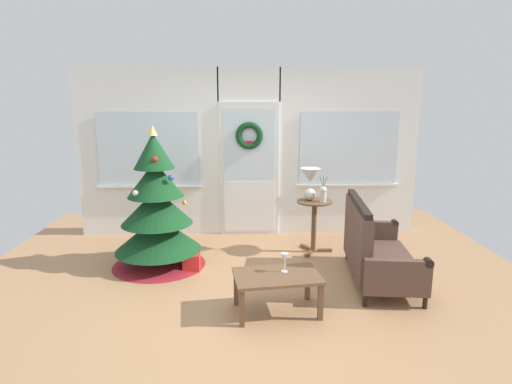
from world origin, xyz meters
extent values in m
plane|color=#AD7F56|center=(0.00, 0.00, 0.00)|extent=(6.76, 6.76, 0.00)
cube|color=white|center=(-1.52, 2.09, 1.27)|extent=(2.15, 0.08, 2.55)
cube|color=white|center=(1.52, 2.09, 1.27)|extent=(2.15, 0.08, 2.55)
cube|color=white|center=(0.00, 2.09, 2.30)|extent=(0.94, 0.08, 0.50)
cube|color=silver|center=(0.00, 2.05, 1.02)|extent=(0.90, 0.05, 2.05)
cube|color=white|center=(0.00, 2.03, 0.45)|extent=(0.78, 0.02, 0.80)
cube|color=silver|center=(0.00, 2.03, 1.40)|extent=(0.78, 0.01, 1.10)
cube|color=silver|center=(-1.52, 2.03, 1.35)|extent=(1.50, 0.01, 1.10)
cube|color=silver|center=(1.52, 2.03, 1.35)|extent=(1.50, 0.01, 1.10)
cube|color=silver|center=(-1.52, 2.02, 0.78)|extent=(1.59, 0.06, 0.03)
cube|color=silver|center=(1.52, 2.02, 0.78)|extent=(1.59, 0.06, 0.03)
torus|color=#123B1B|center=(0.00, 1.99, 1.55)|extent=(0.41, 0.09, 0.41)
cube|color=red|center=(0.00, 1.97, 1.42)|extent=(0.10, 0.02, 0.10)
cylinder|color=#4C331E|center=(-1.19, 0.78, 0.13)|extent=(0.10, 0.10, 0.26)
cone|color=maroon|center=(-1.19, 0.78, 0.05)|extent=(1.18, 1.18, 0.10)
cone|color=#14421E|center=(-1.19, 0.78, 0.42)|extent=(1.08, 1.08, 0.44)
cone|color=#14421E|center=(-1.19, 0.78, 0.77)|extent=(0.89, 0.89, 0.44)
cone|color=#14421E|center=(-1.19, 0.78, 1.12)|extent=(0.69, 0.69, 0.44)
cone|color=#14421E|center=(-1.19, 0.78, 1.47)|extent=(0.50, 0.50, 0.44)
cone|color=#E0BC4C|center=(-1.19, 0.78, 1.72)|extent=(0.12, 0.12, 0.12)
sphere|color=red|center=(-1.26, 1.11, 0.69)|extent=(0.08, 0.08, 0.08)
sphere|color=gold|center=(-0.86, 0.96, 0.78)|extent=(0.06, 0.06, 0.06)
sphere|color=silver|center=(-1.22, 1.03, 1.25)|extent=(0.07, 0.07, 0.07)
sphere|color=#264CB2|center=(-0.97, 0.65, 1.16)|extent=(0.07, 0.07, 0.07)
sphere|color=red|center=(-1.14, 0.61, 1.39)|extent=(0.06, 0.06, 0.06)
sphere|color=gold|center=(-1.15, 1.03, 1.27)|extent=(0.06, 0.06, 0.06)
sphere|color=silver|center=(-1.39, 0.58, 0.99)|extent=(0.07, 0.07, 0.07)
cylinder|color=black|center=(1.73, -0.49, 0.07)|extent=(0.05, 0.05, 0.14)
cylinder|color=black|center=(1.88, 0.85, 0.07)|extent=(0.05, 0.05, 0.14)
cylinder|color=black|center=(1.14, -0.42, 0.07)|extent=(0.05, 0.05, 0.14)
cylinder|color=black|center=(1.29, 0.91, 0.07)|extent=(0.05, 0.05, 0.14)
cube|color=brown|center=(1.51, 0.21, 0.21)|extent=(0.86, 1.36, 0.14)
cube|color=brown|center=(1.21, 0.24, 0.59)|extent=(0.26, 1.29, 0.62)
cube|color=black|center=(1.21, 0.24, 0.93)|extent=(0.22, 1.26, 0.06)
cube|color=brown|center=(1.43, -0.47, 0.33)|extent=(0.67, 0.16, 0.38)
cylinder|color=black|center=(1.72, -0.50, 0.50)|extent=(0.10, 0.10, 0.09)
cube|color=brown|center=(1.59, 0.89, 0.33)|extent=(0.67, 0.16, 0.38)
cylinder|color=black|center=(1.88, 0.86, 0.50)|extent=(0.10, 0.10, 0.09)
cylinder|color=brown|center=(0.87, 1.18, 0.72)|extent=(0.48, 0.48, 0.02)
cylinder|color=brown|center=(0.87, 1.18, 0.35)|extent=(0.07, 0.07, 0.71)
cube|color=brown|center=(1.03, 1.18, 0.02)|extent=(0.20, 0.05, 0.04)
cube|color=brown|center=(0.79, 1.32, 0.02)|extent=(0.14, 0.20, 0.04)
cube|color=brown|center=(0.79, 1.05, 0.02)|extent=(0.14, 0.20, 0.04)
sphere|color=silver|center=(0.81, 1.22, 0.81)|extent=(0.16, 0.16, 0.16)
cylinder|color=silver|center=(0.81, 1.22, 0.94)|extent=(0.02, 0.02, 0.06)
cone|color=silver|center=(0.81, 1.22, 1.07)|extent=(0.28, 0.28, 0.20)
cylinder|color=beige|center=(0.97, 1.12, 0.81)|extent=(0.09, 0.09, 0.16)
sphere|color=beige|center=(0.97, 1.12, 0.89)|extent=(0.10, 0.10, 0.10)
cylinder|color=#4C7042|center=(0.95, 1.12, 0.99)|extent=(0.07, 0.01, 0.17)
cylinder|color=#4C7042|center=(0.97, 1.12, 0.99)|extent=(0.01, 0.01, 0.18)
cylinder|color=#4C7042|center=(0.99, 1.12, 0.99)|extent=(0.07, 0.01, 0.17)
cube|color=brown|center=(0.22, -0.51, 0.38)|extent=(0.90, 0.62, 0.03)
cube|color=brown|center=(-0.13, -0.78, 0.18)|extent=(0.05, 0.05, 0.37)
cube|color=brown|center=(0.62, -0.68, 0.18)|extent=(0.05, 0.05, 0.37)
cube|color=brown|center=(-0.19, -0.34, 0.18)|extent=(0.05, 0.05, 0.37)
cube|color=brown|center=(0.57, -0.24, 0.18)|extent=(0.05, 0.05, 0.37)
cylinder|color=silver|center=(0.30, -0.44, 0.40)|extent=(0.06, 0.06, 0.01)
cylinder|color=silver|center=(0.30, -0.44, 0.45)|extent=(0.01, 0.01, 0.10)
cone|color=silver|center=(0.30, -0.44, 0.55)|extent=(0.08, 0.08, 0.09)
cube|color=red|center=(-0.75, 0.60, 0.10)|extent=(0.21, 0.19, 0.21)
camera|label=1|loc=(-0.13, -4.40, 2.08)|focal=29.81mm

